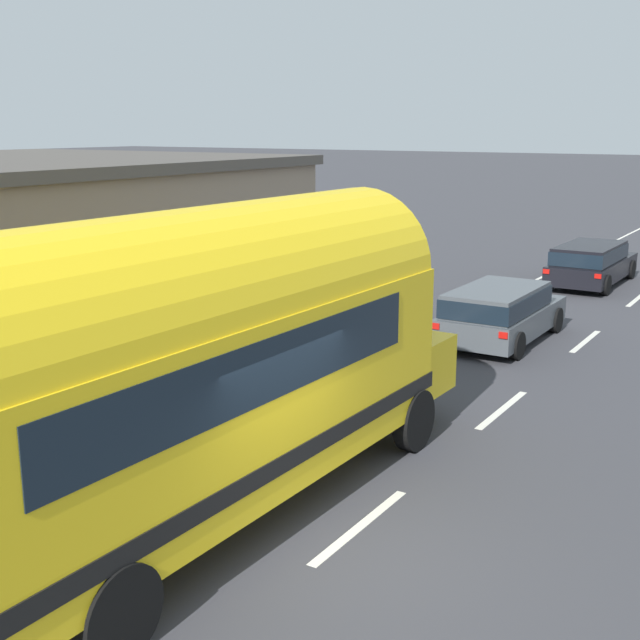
{
  "coord_description": "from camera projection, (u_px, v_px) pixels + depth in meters",
  "views": [
    {
      "loc": [
        4.76,
        -7.75,
        5.08
      ],
      "look_at": [
        -1.63,
        2.49,
        2.24
      ],
      "focal_mm": 46.38,
      "sensor_mm": 36.0,
      "label": 1
    }
  ],
  "objects": [
    {
      "name": "lane_markings",
      "position": [
        499.0,
        321.0,
        22.03
      ],
      "size": [
        3.69,
        80.0,
        0.01
      ],
      "color": "silver",
      "rests_on": "ground"
    },
    {
      "name": "painted_bus",
      "position": [
        178.0,
        361.0,
        10.02
      ],
      "size": [
        2.72,
        10.92,
        4.12
      ],
      "color": "yellow",
      "rests_on": "ground"
    },
    {
      "name": "ground_plane",
      "position": [
        325.0,
        555.0,
        10.02
      ],
      "size": [
        300.0,
        300.0,
        0.0
      ],
      "primitive_type": "plane",
      "color": "#38383D"
    },
    {
      "name": "car_second",
      "position": [
        591.0,
        261.0,
        26.82
      ],
      "size": [
        1.97,
        4.81,
        1.37
      ],
      "color": "black",
      "rests_on": "ground"
    },
    {
      "name": "car_lead",
      "position": [
        500.0,
        310.0,
        19.7
      ],
      "size": [
        1.95,
        4.37,
        1.37
      ],
      "color": "#474C51",
      "rests_on": "ground"
    }
  ]
}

